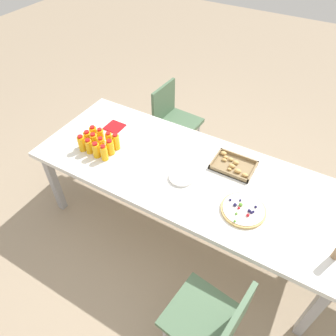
% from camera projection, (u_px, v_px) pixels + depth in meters
% --- Properties ---
extents(ground_plane, '(12.00, 12.00, 0.00)m').
position_uv_depth(ground_plane, '(184.00, 226.00, 2.90)').
color(ground_plane, gray).
extents(party_table, '(2.41, 0.94, 0.73)m').
position_uv_depth(party_table, '(187.00, 175.00, 2.43)').
color(party_table, silver).
rests_on(party_table, ground_plane).
extents(chair_far_left, '(0.42, 0.42, 0.83)m').
position_uv_depth(chair_far_left, '(173.00, 117.00, 3.27)').
color(chair_far_left, '#4C6B4C').
rests_on(chair_far_left, ground_plane).
extents(chair_near_right, '(0.45, 0.45, 0.83)m').
position_uv_depth(chair_near_right, '(212.00, 321.00, 1.82)').
color(chair_near_right, '#4C6B4C').
rests_on(chair_near_right, ground_plane).
extents(juice_bottle_0, '(0.06, 0.06, 0.14)m').
position_uv_depth(juice_bottle_0, '(82.00, 143.00, 2.51)').
color(juice_bottle_0, '#F9AC14').
rests_on(juice_bottle_0, party_table).
extents(juice_bottle_1, '(0.06, 0.06, 0.13)m').
position_uv_depth(juice_bottle_1, '(89.00, 146.00, 2.50)').
color(juice_bottle_1, '#F9AC14').
rests_on(juice_bottle_1, party_table).
extents(juice_bottle_2, '(0.06, 0.06, 0.14)m').
position_uv_depth(juice_bottle_2, '(96.00, 150.00, 2.46)').
color(juice_bottle_2, '#F9AE14').
rests_on(juice_bottle_2, party_table).
extents(juice_bottle_3, '(0.06, 0.06, 0.14)m').
position_uv_depth(juice_bottle_3, '(104.00, 153.00, 2.44)').
color(juice_bottle_3, '#FAAF14').
rests_on(juice_bottle_3, party_table).
extents(juice_bottle_4, '(0.06, 0.06, 0.14)m').
position_uv_depth(juice_bottle_4, '(88.00, 139.00, 2.56)').
color(juice_bottle_4, '#FAAD14').
rests_on(juice_bottle_4, party_table).
extents(juice_bottle_5, '(0.06, 0.06, 0.14)m').
position_uv_depth(juice_bottle_5, '(94.00, 141.00, 2.53)').
color(juice_bottle_5, '#F9AE14').
rests_on(juice_bottle_5, party_table).
extents(juice_bottle_6, '(0.06, 0.06, 0.13)m').
position_uv_depth(juice_bottle_6, '(101.00, 145.00, 2.51)').
color(juice_bottle_6, '#FAAD14').
rests_on(juice_bottle_6, party_table).
extents(juice_bottle_7, '(0.06, 0.06, 0.14)m').
position_uv_depth(juice_bottle_7, '(110.00, 147.00, 2.49)').
color(juice_bottle_7, '#F9AC14').
rests_on(juice_bottle_7, party_table).
extents(juice_bottle_8, '(0.06, 0.06, 0.14)m').
position_uv_depth(juice_bottle_8, '(94.00, 134.00, 2.61)').
color(juice_bottle_8, '#F9AC14').
rests_on(juice_bottle_8, party_table).
extents(juice_bottle_9, '(0.06, 0.06, 0.14)m').
position_uv_depth(juice_bottle_9, '(101.00, 136.00, 2.59)').
color(juice_bottle_9, '#FAAC14').
rests_on(juice_bottle_9, party_table).
extents(juice_bottle_10, '(0.06, 0.06, 0.13)m').
position_uv_depth(juice_bottle_10, '(109.00, 139.00, 2.56)').
color(juice_bottle_10, '#FAAC14').
rests_on(juice_bottle_10, party_table).
extents(juice_bottle_11, '(0.06, 0.06, 0.15)m').
position_uv_depth(juice_bottle_11, '(116.00, 142.00, 2.53)').
color(juice_bottle_11, '#F9AE14').
rests_on(juice_bottle_11, party_table).
extents(fruit_pizza, '(0.30, 0.30, 0.05)m').
position_uv_depth(fruit_pizza, '(243.00, 210.00, 2.11)').
color(fruit_pizza, tan).
rests_on(fruit_pizza, party_table).
extents(snack_tray, '(0.32, 0.24, 0.04)m').
position_uv_depth(snack_tray, '(233.00, 165.00, 2.41)').
color(snack_tray, olive).
rests_on(snack_tray, party_table).
extents(plate_stack, '(0.19, 0.19, 0.02)m').
position_uv_depth(plate_stack, '(181.00, 177.00, 2.32)').
color(plate_stack, silver).
rests_on(plate_stack, party_table).
extents(napkin_stack, '(0.15, 0.15, 0.01)m').
position_uv_depth(napkin_stack, '(115.00, 127.00, 2.77)').
color(napkin_stack, red).
rests_on(napkin_stack, party_table).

